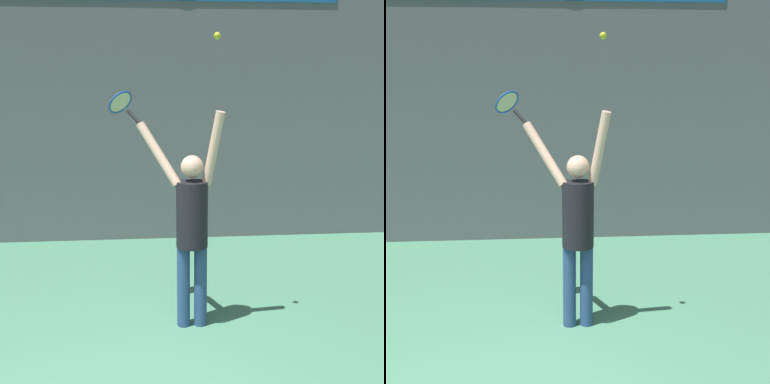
# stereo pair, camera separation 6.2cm
# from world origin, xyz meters

# --- Properties ---
(back_wall) EXTENTS (18.00, 0.10, 5.00)m
(back_wall) POSITION_xyz_m (0.00, 4.97, 2.50)
(back_wall) COLOR slate
(back_wall) RESTS_ON ground_plane
(tennis_player) EXTENTS (0.86, 0.50, 2.17)m
(tennis_player) POSITION_xyz_m (0.72, 1.89, 1.08)
(tennis_player) COLOR #2D4C7F
(tennis_player) RESTS_ON ground_plane
(tennis_racket) EXTENTS (0.38, 0.38, 0.34)m
(tennis_racket) POSITION_xyz_m (0.05, 2.36, 2.21)
(tennis_racket) COLOR black
(tennis_ball) EXTENTS (0.06, 0.06, 0.06)m
(tennis_ball) POSITION_xyz_m (0.94, 1.79, 2.84)
(tennis_ball) COLOR #CCDB2D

